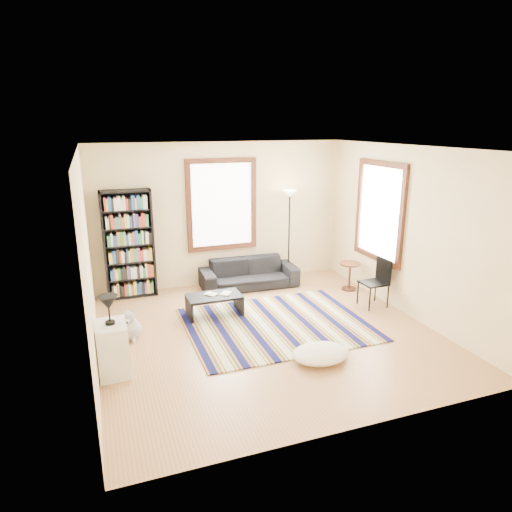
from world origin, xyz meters
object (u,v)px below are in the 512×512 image
object	(u,v)px
floor_lamp	(289,236)
white_cabinet	(113,349)
bookshelf	(129,244)
side_table	(350,276)
coffee_table	(214,305)
folding_chair	(374,283)
floor_cushion	(321,354)
sofa	(249,273)
dog	(130,323)

from	to	relation	value
floor_lamp	white_cabinet	world-z (taller)	floor_lamp
bookshelf	side_table	xyz separation A→B (m)	(4.02, -1.09, -0.73)
bookshelf	white_cabinet	world-z (taller)	bookshelf
white_cabinet	bookshelf	bearing A→B (deg)	79.59
coffee_table	white_cabinet	world-z (taller)	white_cabinet
bookshelf	white_cabinet	size ratio (longest dim) A/B	2.86
bookshelf	floor_lamp	xyz separation A→B (m)	(3.12, -0.17, -0.07)
folding_chair	bookshelf	bearing A→B (deg)	151.46
side_table	bookshelf	bearing A→B (deg)	164.87
bookshelf	floor_lamp	world-z (taller)	bookshelf
floor_cushion	side_table	size ratio (longest dim) A/B	1.51
bookshelf	floor_lamp	distance (m)	3.13
bookshelf	sofa	bearing A→B (deg)	-6.91
sofa	side_table	xyz separation A→B (m)	(1.79, -0.82, -0.01)
floor_cushion	floor_lamp	size ratio (longest dim) A/B	0.44
folding_chair	white_cabinet	distance (m)	4.53
white_cabinet	dog	xyz separation A→B (m)	(0.29, 0.96, -0.09)
sofa	dog	distance (m)	2.88
folding_chair	white_cabinet	bearing A→B (deg)	-171.69
sofa	coffee_table	distance (m)	1.52
floor_cushion	folding_chair	size ratio (longest dim) A/B	0.95
floor_lamp	dog	world-z (taller)	floor_lamp
coffee_table	dog	xyz separation A→B (m)	(-1.42, -0.42, 0.08)
sofa	coffee_table	xyz separation A→B (m)	(-1.01, -1.14, -0.10)
sofa	white_cabinet	xyz separation A→B (m)	(-2.71, -2.52, 0.07)
bookshelf	side_table	bearing A→B (deg)	-15.13
bookshelf	floor_lamp	bearing A→B (deg)	-3.12
white_cabinet	dog	size ratio (longest dim) A/B	1.36
folding_chair	dog	bearing A→B (deg)	175.96
dog	floor_cushion	bearing A→B (deg)	-23.17
sofa	side_table	world-z (taller)	sofa
floor_lamp	folding_chair	bearing A→B (deg)	-64.63
sofa	floor_lamp	size ratio (longest dim) A/B	1.02
white_cabinet	coffee_table	bearing A→B (deg)	38.48
coffee_table	white_cabinet	size ratio (longest dim) A/B	1.29
side_table	dog	size ratio (longest dim) A/B	1.05
white_cabinet	side_table	bearing A→B (deg)	20.14
sofa	folding_chair	world-z (taller)	folding_chair
folding_chair	sofa	bearing A→B (deg)	133.60
floor_lamp	dog	bearing A→B (deg)	-153.42
side_table	white_cabinet	size ratio (longest dim) A/B	0.77
floor_lamp	sofa	bearing A→B (deg)	-173.61
bookshelf	folding_chair	xyz separation A→B (m)	(3.97, -1.96, -0.57)
sofa	floor_lamp	world-z (taller)	floor_lamp
bookshelf	floor_cushion	xyz separation A→B (m)	(2.19, -3.39, -0.90)
floor_cushion	sofa	bearing A→B (deg)	89.37
sofa	white_cabinet	distance (m)	3.70
floor_cushion	floor_lamp	bearing A→B (deg)	73.92
folding_chair	dog	size ratio (longest dim) A/B	1.67
bookshelf	folding_chair	size ratio (longest dim) A/B	2.33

